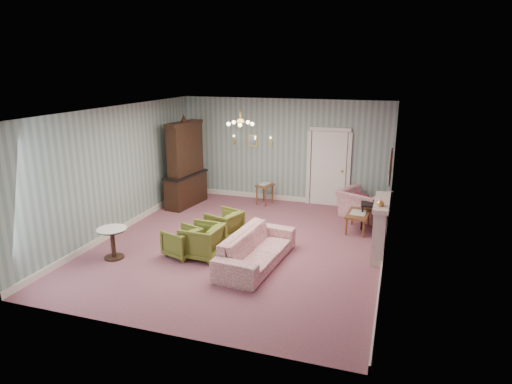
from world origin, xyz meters
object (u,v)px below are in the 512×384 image
(coffee_table, at_px, (358,222))
(dresser, at_px, (185,162))
(wingback_chair, at_px, (364,199))
(fireplace, at_px, (380,228))
(pedestal_table, at_px, (113,243))
(olive_chair_b, at_px, (202,239))
(sofa_chintz, at_px, (257,243))
(olive_chair_c, at_px, (224,223))
(side_table_black, at_px, (369,216))
(olive_chair_a, at_px, (182,241))

(coffee_table, bearing_deg, dresser, 172.85)
(wingback_chair, distance_m, dresser, 4.86)
(fireplace, height_order, pedestal_table, fireplace)
(coffee_table, distance_m, pedestal_table, 5.49)
(olive_chair_b, bearing_deg, coffee_table, 134.15)
(wingback_chair, bearing_deg, coffee_table, 115.05)
(sofa_chintz, xyz_separation_m, coffee_table, (1.70, 2.46, -0.21))
(dresser, bearing_deg, olive_chair_c, -37.80)
(side_table_black, relative_size, pedestal_table, 0.97)
(olive_chair_a, relative_size, dresser, 0.26)
(coffee_table, bearing_deg, olive_chair_c, -154.49)
(olive_chair_b, xyz_separation_m, olive_chair_c, (0.02, 1.13, -0.03))
(olive_chair_b, xyz_separation_m, coffee_table, (2.85, 2.49, -0.15))
(fireplace, bearing_deg, pedestal_table, -159.81)
(olive_chair_a, height_order, side_table_black, olive_chair_a)
(olive_chair_a, relative_size, coffee_table, 0.74)
(sofa_chintz, height_order, coffee_table, sofa_chintz)
(pedestal_table, bearing_deg, sofa_chintz, 12.64)
(wingback_chair, bearing_deg, side_table_black, 132.35)
(olive_chair_a, relative_size, wingback_chair, 0.58)
(sofa_chintz, height_order, wingback_chair, wingback_chair)
(pedestal_table, bearing_deg, side_table_black, 35.02)
(olive_chair_a, distance_m, olive_chair_b, 0.43)
(olive_chair_c, distance_m, wingback_chair, 3.71)
(dresser, bearing_deg, pedestal_table, -79.02)
(pedestal_table, bearing_deg, olive_chair_a, 23.57)
(pedestal_table, bearing_deg, dresser, 93.36)
(wingback_chair, xyz_separation_m, pedestal_table, (-4.57, -4.10, -0.17))
(olive_chair_c, bearing_deg, wingback_chair, 147.79)
(olive_chair_a, bearing_deg, side_table_black, 147.37)
(wingback_chair, height_order, side_table_black, wingback_chair)
(olive_chair_a, relative_size, side_table_black, 1.05)
(side_table_black, height_order, pedestal_table, pedestal_table)
(olive_chair_a, distance_m, pedestal_table, 1.37)
(fireplace, distance_m, pedestal_table, 5.42)
(olive_chair_c, xyz_separation_m, fireplace, (3.38, 0.12, 0.23))
(wingback_chair, distance_m, side_table_black, 0.80)
(coffee_table, bearing_deg, fireplace, -66.16)
(olive_chair_a, height_order, olive_chair_b, olive_chair_b)
(olive_chair_c, xyz_separation_m, dresser, (-1.92, 1.95, 0.89))
(wingback_chair, relative_size, fireplace, 0.80)
(olive_chair_c, distance_m, coffee_table, 3.14)
(olive_chair_a, xyz_separation_m, wingback_chair, (3.31, 3.55, 0.16))
(olive_chair_a, relative_size, olive_chair_b, 0.86)
(dresser, relative_size, pedestal_table, 3.84)
(olive_chair_c, relative_size, wingback_chair, 0.62)
(sofa_chintz, height_order, side_table_black, sofa_chintz)
(dresser, height_order, side_table_black, dresser)
(sofa_chintz, bearing_deg, olive_chair_b, 96.73)
(olive_chair_c, relative_size, sofa_chintz, 0.31)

